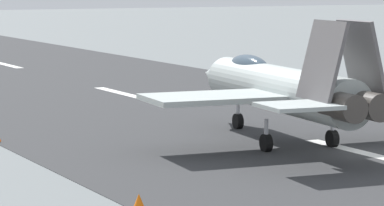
% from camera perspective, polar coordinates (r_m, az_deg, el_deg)
% --- Properties ---
extents(ground_plane, '(400.00, 400.00, 0.00)m').
position_cam_1_polar(ground_plane, '(43.48, 9.48, -2.77)').
color(ground_plane, slate).
extents(runway_strip, '(240.00, 26.00, 0.02)m').
position_cam_1_polar(runway_strip, '(43.46, 9.49, -2.76)').
color(runway_strip, '#333435').
rests_on(runway_strip, ground).
extents(fighter_jet, '(16.69, 13.40, 5.69)m').
position_cam_1_polar(fighter_jet, '(45.29, 4.99, 0.86)').
color(fighter_jet, '#ADB7B4').
rests_on(fighter_jet, ground).
extents(crew_person, '(0.56, 0.50, 1.67)m').
position_cam_1_polar(crew_person, '(58.78, 7.03, 0.62)').
color(crew_person, '#1E2338').
rests_on(crew_person, ground).
extents(marker_cone_near, '(0.44, 0.44, 0.55)m').
position_cam_1_polar(marker_cone_near, '(32.31, -3.00, -5.58)').
color(marker_cone_near, orange).
rests_on(marker_cone_near, ground).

